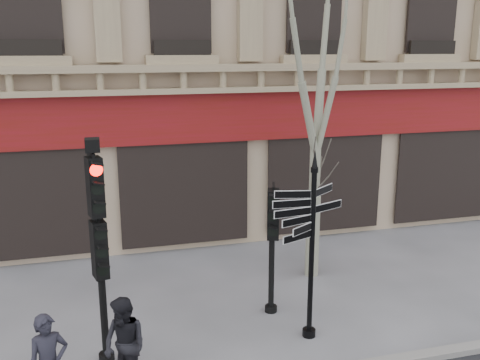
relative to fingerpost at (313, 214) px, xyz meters
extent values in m
plane|color=#57575B|center=(-1.50, 0.13, -2.43)|extent=(80.00, 80.00, 0.00)
cube|color=#68130A|center=(-1.50, 5.01, 1.17)|extent=(28.00, 0.25, 1.30)
cube|color=#897559|center=(-1.50, 4.78, 2.14)|extent=(28.00, 0.35, 0.74)
cylinder|color=black|center=(0.00, 0.00, -0.83)|extent=(0.10, 0.10, 3.21)
cylinder|color=black|center=(0.00, 0.00, -2.36)|extent=(0.25, 0.25, 0.14)
cone|color=black|center=(0.00, 0.00, 1.03)|extent=(0.11, 0.11, 0.32)
cylinder|color=black|center=(-3.75, 0.17, -0.62)|extent=(0.12, 0.12, 3.63)
cylinder|color=black|center=(-3.75, 0.17, -2.36)|extent=(0.27, 0.27, 0.15)
cube|color=black|center=(-3.75, 0.17, -0.33)|extent=(0.50, 0.40, 0.99)
cube|color=black|center=(-3.75, 0.17, 0.74)|extent=(0.50, 0.40, 0.99)
sphere|color=#FF0C05|center=(-3.75, 0.17, 1.00)|extent=(0.21, 0.21, 0.21)
cube|color=black|center=(-3.75, 0.17, 1.42)|extent=(0.29, 0.34, 0.21)
cylinder|color=black|center=(-0.39, 1.12, -1.11)|extent=(0.13, 0.13, 2.65)
cylinder|color=black|center=(-0.39, 1.12, -2.36)|extent=(0.28, 0.28, 0.15)
cube|color=black|center=(-0.39, 1.12, -0.29)|extent=(0.52, 0.44, 1.01)
cylinder|color=#9B987F|center=(1.14, 2.61, -1.44)|extent=(0.32, 0.32, 1.98)
cylinder|color=#9B987F|center=(1.14, 2.61, 0.09)|extent=(0.25, 0.25, 1.26)
imported|color=black|center=(-3.45, -0.75, -1.64)|extent=(0.95, 0.97, 1.58)
camera|label=1|loc=(-3.69, -8.50, 2.93)|focal=40.00mm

